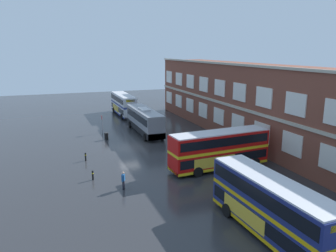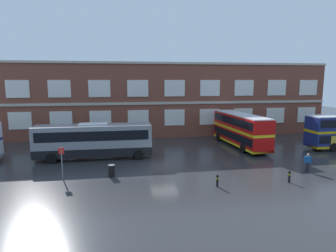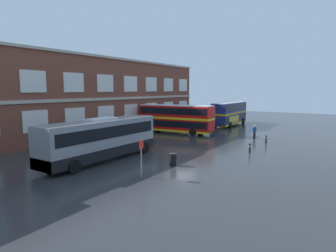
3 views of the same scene
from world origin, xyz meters
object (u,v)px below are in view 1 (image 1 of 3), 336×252
object	(u,v)px
double_decker_near	(123,104)
waiting_passenger	(123,180)
safety_bollard_east	(86,157)
station_litter_bin	(106,136)
double_decker_middle	(219,149)
double_decker_far	(271,207)
bus_stand_flag	(102,123)
touring_coach	(145,121)
safety_bollard_west	(93,175)

from	to	relation	value
double_decker_near	waiting_passenger	bearing A→B (deg)	-12.91
safety_bollard_east	station_litter_bin	bearing A→B (deg)	154.90
double_decker_near	double_decker_middle	world-z (taller)	same
double_decker_far	double_decker_middle	bearing A→B (deg)	165.97
bus_stand_flag	waiting_passenger	bearing A→B (deg)	-4.31
touring_coach	bus_stand_flag	distance (m)	6.48
double_decker_far	bus_stand_flag	distance (m)	33.17
touring_coach	station_litter_bin	bearing A→B (deg)	-72.53
safety_bollard_west	safety_bollard_east	world-z (taller)	same
station_litter_bin	touring_coach	bearing A→B (deg)	107.47
bus_stand_flag	station_litter_bin	bearing A→B (deg)	-1.41
waiting_passenger	safety_bollard_east	xyz separation A→B (m)	(-9.32, -2.32, -0.44)
double_decker_near	touring_coach	distance (m)	14.92
station_litter_bin	waiting_passenger	bearing A→B (deg)	-4.98
double_decker_middle	waiting_passenger	distance (m)	11.10
bus_stand_flag	safety_bollard_west	world-z (taller)	bus_stand_flag
double_decker_middle	touring_coach	size ratio (longest dim) A/B	0.93
double_decker_middle	bus_stand_flag	bearing A→B (deg)	-154.94
touring_coach	station_litter_bin	distance (m)	6.67
station_litter_bin	safety_bollard_east	world-z (taller)	station_litter_bin
touring_coach	waiting_passenger	world-z (taller)	touring_coach
bus_stand_flag	safety_bollard_east	size ratio (longest dim) A/B	2.84
double_decker_near	double_decker_middle	xyz separation A→B (m)	(32.58, 2.99, 0.00)
station_litter_bin	safety_bollard_east	xyz separation A→B (m)	(8.21, -3.84, -0.03)
safety_bollard_west	safety_bollard_east	size ratio (longest dim) A/B	1.00
bus_stand_flag	station_litter_bin	distance (m)	4.23
double_decker_near	double_decker_far	world-z (taller)	same
double_decker_near	bus_stand_flag	bearing A→B (deg)	-26.06
bus_stand_flag	double_decker_far	bearing A→B (deg)	10.49
double_decker_middle	waiting_passenger	world-z (taller)	double_decker_middle
double_decker_near	safety_bollard_east	distance (m)	27.13
safety_bollard_west	safety_bollard_east	bearing A→B (deg)	179.90
waiting_passenger	bus_stand_flag	bearing A→B (deg)	175.69
double_decker_middle	double_decker_near	bearing A→B (deg)	-174.76
double_decker_middle	safety_bollard_west	world-z (taller)	double_decker_middle
double_decker_near	safety_bollard_east	xyz separation A→B (m)	(25.09, -10.20, -1.66)
waiting_passenger	station_litter_bin	distance (m)	17.60
double_decker_middle	safety_bollard_west	xyz separation A→B (m)	(-1.40, -13.20, -1.66)
double_decker_middle	waiting_passenger	bearing A→B (deg)	-80.43
bus_stand_flag	double_decker_middle	bearing A→B (deg)	25.06
double_decker_middle	bus_stand_flag	size ratio (longest dim) A/B	4.13
bus_stand_flag	safety_bollard_east	bearing A→B (deg)	-17.80
double_decker_middle	station_litter_bin	size ratio (longest dim) A/B	10.82
double_decker_near	safety_bollard_west	bearing A→B (deg)	-18.14
double_decker_near	safety_bollard_east	world-z (taller)	double_decker_near
double_decker_far	waiting_passenger	bearing A→B (deg)	-145.13
double_decker_far	bus_stand_flag	xyz separation A→B (m)	(-32.61, -6.04, -0.51)
waiting_passenger	double_decker_far	bearing A→B (deg)	34.87
waiting_passenger	safety_bollard_east	world-z (taller)	waiting_passenger
waiting_passenger	safety_bollard_west	distance (m)	4.01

